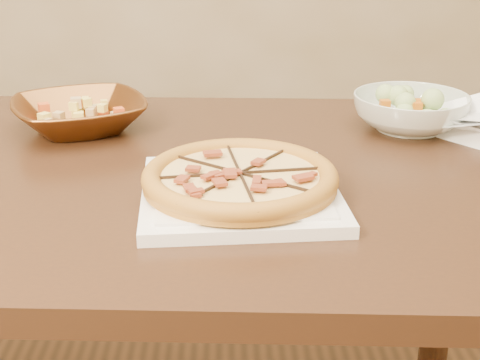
% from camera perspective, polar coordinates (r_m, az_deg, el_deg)
% --- Properties ---
extents(dining_table, '(1.37, 0.92, 0.75)m').
position_cam_1_polar(dining_table, '(1.14, -4.63, -3.86)').
color(dining_table, '#341D10').
rests_on(dining_table, floor).
extents(plate, '(0.30, 0.30, 0.02)m').
position_cam_1_polar(plate, '(0.97, 0.00, -1.07)').
color(plate, white).
rests_on(plate, dining_table).
extents(pizza, '(0.28, 0.28, 0.03)m').
position_cam_1_polar(pizza, '(0.96, -0.00, 0.22)').
color(pizza, '#AB761C').
rests_on(pizza, plate).
extents(bronze_bowl, '(0.32, 0.32, 0.06)m').
position_cam_1_polar(bronze_bowl, '(1.30, -13.50, 5.42)').
color(bronze_bowl, brown).
rests_on(bronze_bowl, dining_table).
extents(mixed_dish, '(0.11, 0.12, 0.03)m').
position_cam_1_polar(mixed_dish, '(1.29, -13.73, 7.29)').
color(mixed_dish, tan).
rests_on(mixed_dish, bronze_bowl).
extents(salad_bowl, '(0.27, 0.27, 0.07)m').
position_cam_1_polar(salad_bowl, '(1.31, 14.32, 5.62)').
color(salad_bowl, silver).
rests_on(salad_bowl, dining_table).
extents(salad, '(0.08, 0.12, 0.04)m').
position_cam_1_polar(salad, '(1.30, 14.49, 7.80)').
color(salad, '#CBEC83').
rests_on(salad, salad_bowl).
extents(cling_film, '(0.18, 0.15, 0.05)m').
position_cam_1_polar(cling_film, '(1.29, 18.88, 4.43)').
color(cling_film, white).
rests_on(cling_film, dining_table).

